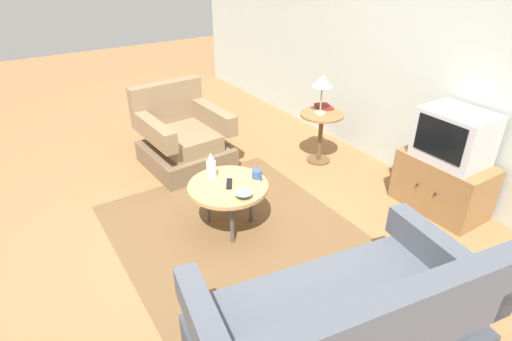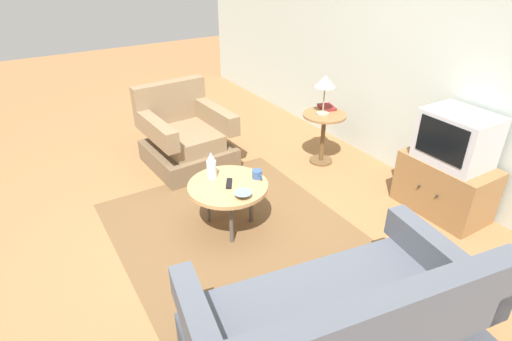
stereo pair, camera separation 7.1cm
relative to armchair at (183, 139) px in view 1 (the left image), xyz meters
The scene contains 15 objects.
ground_plane 1.59m from the armchair, ahead, with size 16.00×16.00×0.00m, color olive.
back_wall 2.76m from the armchair, 52.96° to the left, with size 9.00×0.12×2.70m, color #B2BCB2.
area_rug 1.44m from the armchair, ahead, with size 2.06×1.98×0.00m, color brown.
armchair is the anchor object (origin of this frame).
couch 2.98m from the armchair, ahead, with size 1.21×1.86×0.87m.
coffee_table 1.41m from the armchair, ahead, with size 0.71×0.71×0.46m.
side_table 1.60m from the armchair, 58.74° to the left, with size 0.49×0.49×0.60m.
tv_stand 2.80m from the armchair, 37.39° to the left, with size 0.83×0.50×0.53m.
television 2.84m from the armchair, 37.42° to the left, with size 0.59×0.46×0.47m.
table_lamp 1.70m from the armchair, 58.38° to the left, with size 0.23×0.23×0.44m.
vase 1.26m from the armchair, 11.17° to the right, with size 0.09×0.09×0.25m.
mug 1.45m from the armchair, ahead, with size 0.13×0.09×0.08m.
bowl 1.66m from the armchair, ahead, with size 0.15×0.15×0.05m.
tv_remote_dark 1.42m from the armchair, ahead, with size 0.16×0.12×0.02m.
book 1.69m from the armchair, 64.96° to the left, with size 0.25×0.21×0.03m.
Camera 1 is at (2.58, -1.42, 2.32)m, focal length 29.16 mm.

